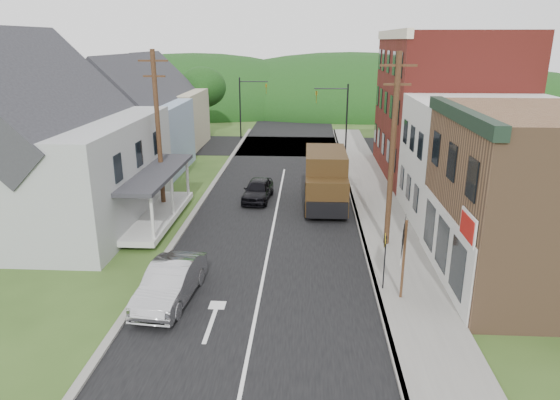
% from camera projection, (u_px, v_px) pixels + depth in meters
% --- Properties ---
extents(ground, '(120.00, 120.00, 0.00)m').
position_uv_depth(ground, '(264.00, 275.00, 20.96)').
color(ground, '#2D4719').
rests_on(ground, ground).
extents(road, '(9.00, 90.00, 0.02)m').
position_uv_depth(road, '(278.00, 202.00, 30.47)').
color(road, black).
rests_on(road, ground).
extents(cross_road, '(60.00, 9.00, 0.02)m').
position_uv_depth(cross_road, '(289.00, 146.00, 46.63)').
color(cross_road, black).
rests_on(cross_road, ground).
extents(sidewalk_right, '(2.80, 55.00, 0.15)m').
position_uv_depth(sidewalk_right, '(380.00, 214.00, 28.22)').
color(sidewalk_right, slate).
rests_on(sidewalk_right, ground).
extents(curb_right, '(0.20, 55.00, 0.15)m').
position_uv_depth(curb_right, '(356.00, 213.00, 28.30)').
color(curb_right, slate).
rests_on(curb_right, ground).
extents(curb_left, '(0.30, 55.00, 0.12)m').
position_uv_depth(curb_left, '(196.00, 210.00, 28.80)').
color(curb_left, slate).
rests_on(curb_left, ground).
extents(storefront_tan, '(8.00, 8.00, 7.00)m').
position_uv_depth(storefront_tan, '(553.00, 201.00, 19.28)').
color(storefront_tan, brown).
rests_on(storefront_tan, ground).
extents(storefront_white, '(8.00, 7.00, 6.50)m').
position_uv_depth(storefront_white, '(487.00, 162.00, 26.48)').
color(storefront_white, silver).
rests_on(storefront_white, ground).
extents(storefront_red, '(8.00, 12.00, 10.00)m').
position_uv_depth(storefront_red, '(444.00, 106.00, 34.98)').
color(storefront_red, maroon).
rests_on(storefront_red, ground).
extents(house_gray, '(10.20, 12.24, 8.35)m').
position_uv_depth(house_gray, '(44.00, 145.00, 26.02)').
color(house_gray, '#A6AAAC').
rests_on(house_gray, ground).
extents(house_blue, '(7.14, 8.16, 7.28)m').
position_uv_depth(house_blue, '(134.00, 122.00, 36.59)').
color(house_blue, '#8394B3').
rests_on(house_blue, ground).
extents(house_cream, '(7.14, 8.16, 7.28)m').
position_uv_depth(house_cream, '(162.00, 107.00, 45.17)').
color(house_cream, '#B6AC8D').
rests_on(house_cream, ground).
extents(utility_pole_right, '(1.60, 0.26, 9.00)m').
position_uv_depth(utility_pole_right, '(393.00, 151.00, 22.56)').
color(utility_pole_right, '#472D19').
rests_on(utility_pole_right, ground).
extents(utility_pole_left, '(1.60, 0.26, 9.00)m').
position_uv_depth(utility_pole_left, '(158.00, 131.00, 27.50)').
color(utility_pole_left, '#472D19').
rests_on(utility_pole_left, ground).
extents(traffic_signal_right, '(2.87, 0.20, 6.00)m').
position_uv_depth(traffic_signal_right, '(339.00, 111.00, 41.92)').
color(traffic_signal_right, black).
rests_on(traffic_signal_right, ground).
extents(traffic_signal_left, '(2.87, 0.20, 6.00)m').
position_uv_depth(traffic_signal_left, '(247.00, 101.00, 49.04)').
color(traffic_signal_left, black).
rests_on(traffic_signal_left, ground).
extents(tree_left_b, '(4.80, 4.80, 6.94)m').
position_uv_depth(tree_left_b, '(14.00, 115.00, 31.80)').
color(tree_left_b, '#382616').
rests_on(tree_left_b, ground).
extents(tree_left_c, '(5.80, 5.80, 8.41)m').
position_uv_depth(tree_left_c, '(45.00, 87.00, 39.19)').
color(tree_left_c, '#382616').
rests_on(tree_left_c, ground).
extents(tree_left_d, '(4.80, 4.80, 6.94)m').
position_uv_depth(tree_left_d, '(202.00, 87.00, 50.37)').
color(tree_left_d, '#382616').
rests_on(tree_left_d, ground).
extents(forested_ridge, '(90.00, 30.00, 16.00)m').
position_uv_depth(forested_ridge, '(297.00, 107.00, 73.24)').
color(forested_ridge, black).
rests_on(forested_ridge, ground).
extents(silver_sedan, '(1.97, 4.62, 1.48)m').
position_uv_depth(silver_sedan, '(170.00, 283.00, 18.70)').
color(silver_sedan, '#AAAAAF').
rests_on(silver_sedan, ground).
extents(dark_sedan, '(1.88, 3.99, 1.32)m').
position_uv_depth(dark_sedan, '(258.00, 190.00, 30.60)').
color(dark_sedan, black).
rests_on(dark_sedan, ground).
extents(delivery_van, '(2.43, 5.83, 3.25)m').
position_uv_depth(delivery_van, '(326.00, 180.00, 29.19)').
color(delivery_van, '#33210E').
rests_on(delivery_van, ground).
extents(route_sign_cluster, '(0.47, 1.73, 3.09)m').
position_uv_depth(route_sign_cluster, '(403.00, 248.00, 18.31)').
color(route_sign_cluster, '#472D19').
rests_on(route_sign_cluster, sidewalk_right).
extents(warning_sign, '(0.12, 0.65, 2.35)m').
position_uv_depth(warning_sign, '(385.00, 253.00, 19.11)').
color(warning_sign, black).
rests_on(warning_sign, sidewalk_right).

